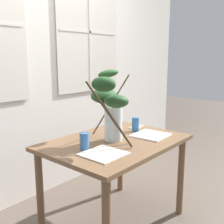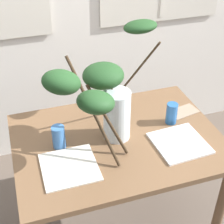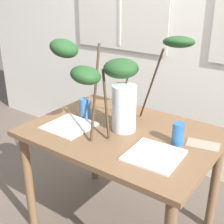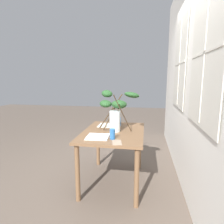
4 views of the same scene
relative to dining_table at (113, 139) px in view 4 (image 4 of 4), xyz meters
The scene contains 9 objects.
ground 0.62m from the dining_table, ahead, with size 14.00×14.00×0.00m, color brown.
back_wall_with_windows 1.31m from the dining_table, 90.00° to the left, with size 4.88×0.14×3.00m.
dining_table is the anchor object (origin of this frame).
vase_with_branches 0.40m from the dining_table, 165.96° to the left, with size 0.74×0.64×0.56m.
drinking_glass_blue_left 0.35m from the dining_table, behind, with size 0.07×0.07×0.13m, color #386BAD.
drinking_glass_blue_right 0.37m from the dining_table, ahead, with size 0.06×0.06×0.12m, color #235693.
plate_square_left 0.34m from the dining_table, 154.49° to the right, with size 0.26×0.26×0.01m, color silver.
plate_square_right 0.34m from the dining_table, 26.30° to the right, with size 0.26×0.26×0.01m, color white.
napkin_folded 0.48m from the dining_table, 14.10° to the left, with size 0.17×0.10×0.00m, color gray.
Camera 4 is at (2.45, 0.41, 1.42)m, focal length 30.84 mm.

